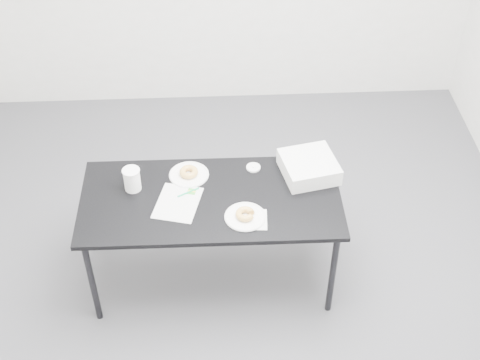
{
  "coord_description": "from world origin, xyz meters",
  "views": [
    {
      "loc": [
        -0.11,
        -2.87,
        3.39
      ],
      "look_at": [
        0.03,
        0.02,
        0.78
      ],
      "focal_mm": 50.0,
      "sensor_mm": 36.0,
      "label": 1
    }
  ],
  "objects_px": {
    "table": "(211,204)",
    "donut_far": "(189,172)",
    "bakery_box": "(309,167)",
    "scorecard": "(178,203)",
    "pen": "(188,192)",
    "plate_near": "(245,217)",
    "donut_near": "(245,214)",
    "coffee_cup": "(132,179)",
    "plate_far": "(189,175)"
  },
  "relations": [
    {
      "from": "coffee_cup",
      "to": "plate_far",
      "type": "bearing_deg",
      "value": 17.5
    },
    {
      "from": "scorecard",
      "to": "donut_far",
      "type": "distance_m",
      "value": 0.25
    },
    {
      "from": "plate_near",
      "to": "coffee_cup",
      "type": "height_order",
      "value": "coffee_cup"
    },
    {
      "from": "plate_far",
      "to": "donut_far",
      "type": "distance_m",
      "value": 0.02
    },
    {
      "from": "plate_far",
      "to": "donut_far",
      "type": "height_order",
      "value": "donut_far"
    },
    {
      "from": "table",
      "to": "bakery_box",
      "type": "xyz_separation_m",
      "value": [
        0.6,
        0.19,
        0.11
      ]
    },
    {
      "from": "table",
      "to": "plate_near",
      "type": "height_order",
      "value": "plate_near"
    },
    {
      "from": "pen",
      "to": "bakery_box",
      "type": "bearing_deg",
      "value": -17.65
    },
    {
      "from": "plate_far",
      "to": "pen",
      "type": "bearing_deg",
      "value": -91.18
    },
    {
      "from": "table",
      "to": "pen",
      "type": "relative_size",
      "value": 10.92
    },
    {
      "from": "pen",
      "to": "donut_far",
      "type": "xyz_separation_m",
      "value": [
        0.0,
        0.16,
        0.02
      ]
    },
    {
      "from": "plate_near",
      "to": "bakery_box",
      "type": "distance_m",
      "value": 0.54
    },
    {
      "from": "scorecard",
      "to": "pen",
      "type": "distance_m",
      "value": 0.1
    },
    {
      "from": "table",
      "to": "donut_far",
      "type": "bearing_deg",
      "value": 122.04
    },
    {
      "from": "pen",
      "to": "bakery_box",
      "type": "height_order",
      "value": "bakery_box"
    },
    {
      "from": "table",
      "to": "scorecard",
      "type": "relative_size",
      "value": 5.07
    },
    {
      "from": "plate_near",
      "to": "plate_far",
      "type": "xyz_separation_m",
      "value": [
        -0.32,
        0.38,
        -0.0
      ]
    },
    {
      "from": "coffee_cup",
      "to": "pen",
      "type": "bearing_deg",
      "value": -9.97
    },
    {
      "from": "table",
      "to": "pen",
      "type": "height_order",
      "value": "pen"
    },
    {
      "from": "plate_near",
      "to": "plate_far",
      "type": "height_order",
      "value": "plate_near"
    },
    {
      "from": "donut_far",
      "to": "scorecard",
      "type": "bearing_deg",
      "value": -104.85
    },
    {
      "from": "scorecard",
      "to": "coffee_cup",
      "type": "height_order",
      "value": "coffee_cup"
    },
    {
      "from": "table",
      "to": "donut_far",
      "type": "distance_m",
      "value": 0.26
    },
    {
      "from": "pen",
      "to": "donut_near",
      "type": "bearing_deg",
      "value": -62.53
    },
    {
      "from": "scorecard",
      "to": "donut_near",
      "type": "bearing_deg",
      "value": -5.39
    },
    {
      "from": "plate_near",
      "to": "donut_near",
      "type": "height_order",
      "value": "donut_near"
    },
    {
      "from": "scorecard",
      "to": "plate_far",
      "type": "xyz_separation_m",
      "value": [
        0.06,
        0.24,
        0.0
      ]
    },
    {
      "from": "pen",
      "to": "bakery_box",
      "type": "relative_size",
      "value": 0.45
    },
    {
      "from": "table",
      "to": "bakery_box",
      "type": "bearing_deg",
      "value": 17.75
    },
    {
      "from": "table",
      "to": "plate_far",
      "type": "relative_size",
      "value": 6.36
    },
    {
      "from": "coffee_cup",
      "to": "plate_near",
      "type": "bearing_deg",
      "value": -22.96
    },
    {
      "from": "pen",
      "to": "plate_far",
      "type": "bearing_deg",
      "value": 60.23
    },
    {
      "from": "table",
      "to": "donut_near",
      "type": "height_order",
      "value": "donut_near"
    },
    {
      "from": "donut_near",
      "to": "coffee_cup",
      "type": "distance_m",
      "value": 0.71
    },
    {
      "from": "scorecard",
      "to": "pen",
      "type": "bearing_deg",
      "value": 67.17
    },
    {
      "from": "pen",
      "to": "donut_far",
      "type": "relative_size",
      "value": 1.24
    },
    {
      "from": "plate_near",
      "to": "coffee_cup",
      "type": "relative_size",
      "value": 1.61
    },
    {
      "from": "donut_near",
      "to": "coffee_cup",
      "type": "relative_size",
      "value": 0.76
    },
    {
      "from": "table",
      "to": "bakery_box",
      "type": "relative_size",
      "value": 4.89
    },
    {
      "from": "table",
      "to": "donut_far",
      "type": "height_order",
      "value": "donut_far"
    },
    {
      "from": "scorecard",
      "to": "bakery_box",
      "type": "xyz_separation_m",
      "value": [
        0.79,
        0.22,
        0.05
      ]
    },
    {
      "from": "coffee_cup",
      "to": "bakery_box",
      "type": "xyz_separation_m",
      "value": [
        1.06,
        0.08,
        -0.02
      ]
    },
    {
      "from": "table",
      "to": "plate_far",
      "type": "distance_m",
      "value": 0.25
    },
    {
      "from": "plate_near",
      "to": "donut_far",
      "type": "bearing_deg",
      "value": 130.22
    },
    {
      "from": "scorecard",
      "to": "coffee_cup",
      "type": "distance_m",
      "value": 0.31
    },
    {
      "from": "scorecard",
      "to": "pen",
      "type": "height_order",
      "value": "pen"
    },
    {
      "from": "plate_near",
      "to": "donut_near",
      "type": "distance_m",
      "value": 0.02
    },
    {
      "from": "plate_far",
      "to": "donut_far",
      "type": "xyz_separation_m",
      "value": [
        0.0,
        0.0,
        0.02
      ]
    },
    {
      "from": "table",
      "to": "bakery_box",
      "type": "distance_m",
      "value": 0.64
    },
    {
      "from": "coffee_cup",
      "to": "table",
      "type": "bearing_deg",
      "value": -12.76
    }
  ]
}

